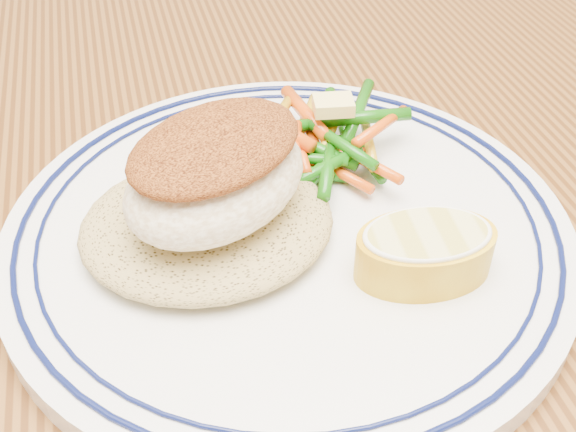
# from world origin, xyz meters

# --- Properties ---
(dining_table) EXTENTS (1.50, 0.90, 0.75)m
(dining_table) POSITION_xyz_m (0.00, 0.00, 0.65)
(dining_table) COLOR #4B290F
(dining_table) RESTS_ON ground
(plate) EXTENTS (0.30, 0.30, 0.02)m
(plate) POSITION_xyz_m (0.04, 0.01, 0.76)
(plate) COLOR silver
(plate) RESTS_ON dining_table
(rice_pilaf) EXTENTS (0.13, 0.11, 0.02)m
(rice_pilaf) POSITION_xyz_m (0.00, 0.01, 0.78)
(rice_pilaf) COLOR #A58E52
(rice_pilaf) RESTS_ON plate
(fish_fillet) EXTENTS (0.12, 0.11, 0.05)m
(fish_fillet) POSITION_xyz_m (0.01, 0.01, 0.81)
(fish_fillet) COLOR white
(fish_fillet) RESTS_ON rice_pilaf
(vegetable_pile) EXTENTS (0.10, 0.11, 0.03)m
(vegetable_pile) POSITION_xyz_m (0.08, 0.06, 0.78)
(vegetable_pile) COLOR #145A0B
(vegetable_pile) RESTS_ON plate
(butter_pat) EXTENTS (0.02, 0.02, 0.01)m
(butter_pat) POSITION_xyz_m (0.08, 0.07, 0.80)
(butter_pat) COLOR #FFE97C
(butter_pat) RESTS_ON vegetable_pile
(lemon_wedge) EXTENTS (0.07, 0.07, 0.03)m
(lemon_wedge) POSITION_xyz_m (0.10, -0.04, 0.78)
(lemon_wedge) COLOR gold
(lemon_wedge) RESTS_ON plate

